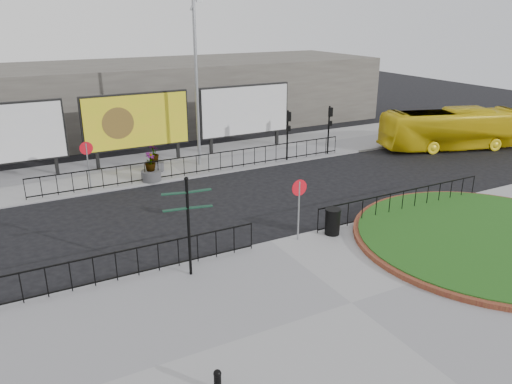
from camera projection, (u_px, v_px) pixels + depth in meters
ground at (270, 244)px, 19.46m from camera, size 90.00×90.00×0.00m
pavement_near at (351, 304)px, 15.30m from camera, size 30.00×10.00×0.12m
pavement_far at (170, 164)px, 29.40m from camera, size 44.00×6.00×0.12m
brick_edge at (489, 239)px, 19.40m from camera, size 10.40×10.40×0.18m
grass_lawn at (489, 238)px, 19.40m from camera, size 10.00×10.00×0.22m
railing_near_left at (116, 266)px, 16.33m from camera, size 10.00×0.10×1.10m
railing_near_right at (403, 202)px, 21.87m from camera, size 9.00×0.10×1.10m
railing_far at (203, 164)px, 27.39m from camera, size 18.00×0.10×1.10m
speed_sign_far at (87, 155)px, 24.39m from camera, size 0.64×0.07×2.47m
speed_sign_near at (299, 196)px, 18.93m from camera, size 0.64×0.07×2.47m
billboard_left at (2, 135)px, 25.57m from camera, size 6.20×0.31×4.10m
billboard_mid at (137, 121)px, 28.67m from camera, size 6.20×0.31×4.10m
billboard_right at (245, 111)px, 31.78m from camera, size 6.20×0.31×4.10m
lamp_post at (197, 83)px, 27.62m from camera, size 0.74×0.18×9.23m
signal_pole_a at (288, 128)px, 29.38m from camera, size 0.22×0.26×3.00m
signal_pole_b at (330, 123)px, 30.71m from camera, size 0.22×0.26×3.00m
building_backdrop at (123, 98)px, 36.86m from camera, size 40.00×10.00×5.00m
fingerpost_sign at (188, 217)px, 16.24m from camera, size 1.63×0.52×3.48m
bollard at (218, 380)px, 11.60m from camera, size 0.19×0.19×0.60m
litter_bin at (333, 221)px, 19.85m from camera, size 0.65×0.65×1.07m
bus at (453, 129)px, 32.53m from camera, size 9.76×5.06×2.66m
planter_a at (151, 171)px, 26.20m from camera, size 1.04×1.04×1.53m
planter_b at (154, 162)px, 27.84m from camera, size 1.02×1.02×1.50m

